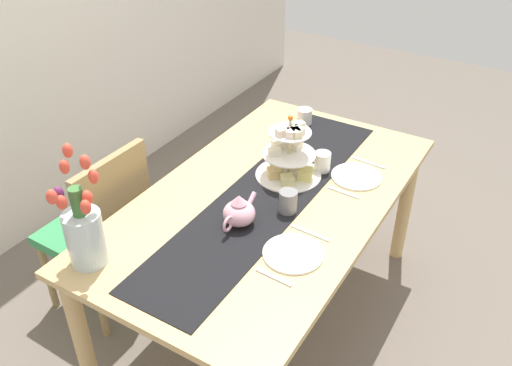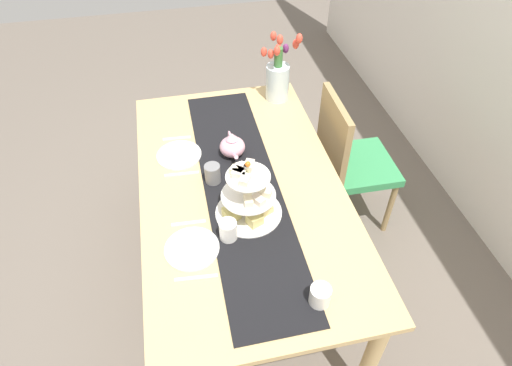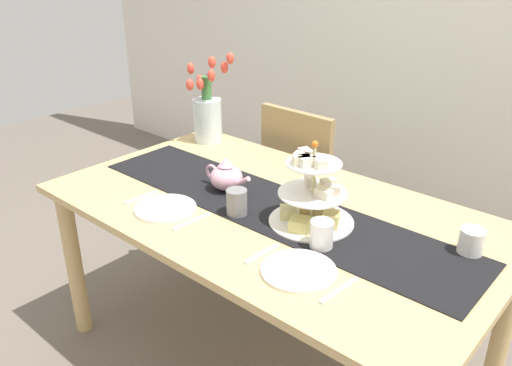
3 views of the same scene
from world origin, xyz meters
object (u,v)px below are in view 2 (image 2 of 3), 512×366
at_px(mug_grey, 213,174).
at_px(fork_left, 177,138).
at_px(tiered_cake_stand, 248,198).
at_px(dinner_plate_left, 179,155).
at_px(cream_jug, 320,296).
at_px(fork_right, 188,223).
at_px(dining_table, 242,199).
at_px(chair_left, 348,158).
at_px(teapot, 232,146).
at_px(knife_right, 196,278).
at_px(knife_left, 182,174).
at_px(mug_white_text, 228,230).
at_px(tulip_vase, 278,77).
at_px(dinner_plate_right, 192,249).

bearing_deg(mug_grey, fork_left, -158.70).
xyz_separation_m(tiered_cake_stand, dinner_plate_left, (-0.47, -0.27, -0.09)).
distance_m(cream_jug, fork_right, 0.66).
relative_size(dining_table, dinner_plate_left, 7.40).
relative_size(chair_left, mug_grey, 9.58).
xyz_separation_m(teapot, mug_grey, (0.18, -0.13, -0.01)).
height_order(fork_left, fork_right, same).
distance_m(chair_left, mug_grey, 0.92).
bearing_deg(knife_right, fork_left, 180.00).
relative_size(knife_left, knife_right, 1.00).
bearing_deg(knife_left, fork_right, 0.00).
relative_size(chair_left, dinner_plate_left, 3.96).
height_order(chair_left, mug_white_text, chair_left).
relative_size(knife_right, mug_grey, 1.79).
distance_m(tiered_cake_stand, cream_jug, 0.53).
xyz_separation_m(knife_right, mug_grey, (-0.53, 0.15, 0.05)).
relative_size(tulip_vase, cream_jug, 5.11).
bearing_deg(mug_white_text, tiered_cake_stand, 136.86).
xyz_separation_m(teapot, knife_right, (0.71, -0.27, -0.06)).
xyz_separation_m(cream_jug, dinner_plate_left, (-0.96, -0.44, -0.04)).
xyz_separation_m(dining_table, mug_grey, (-0.06, -0.13, 0.15)).
bearing_deg(knife_right, tiered_cake_stand, 137.24).
bearing_deg(fork_right, cream_jug, 41.91).
distance_m(teapot, tulip_vase, 0.59).
distance_m(tulip_vase, dinner_plate_right, 1.22).
xyz_separation_m(fork_left, fork_right, (0.62, 0.00, 0.00)).
bearing_deg(cream_jug, dining_table, -165.96).
bearing_deg(dining_table, tiered_cake_stand, 0.03).
distance_m(cream_jug, mug_grey, 0.79).
height_order(tulip_vase, knife_right, tulip_vase).
relative_size(fork_left, mug_grey, 1.58).
relative_size(dining_table, fork_left, 11.35).
distance_m(chair_left, tiered_cake_stand, 0.93).
xyz_separation_m(teapot, fork_left, (-0.20, -0.27, -0.06)).
height_order(fork_left, knife_left, same).
height_order(tiered_cake_stand, mug_grey, tiered_cake_stand).
height_order(cream_jug, mug_grey, mug_grey).
distance_m(chair_left, fork_left, 1.01).
xyz_separation_m(fork_right, mug_white_text, (0.12, 0.16, 0.04)).
xyz_separation_m(chair_left, mug_grey, (0.27, -0.83, 0.29)).
xyz_separation_m(teapot, fork_right, (0.42, -0.27, -0.06)).
height_order(dining_table, dinner_plate_left, dinner_plate_left).
xyz_separation_m(tulip_vase, dinner_plate_left, (0.42, -0.63, -0.14)).
bearing_deg(tulip_vase, fork_left, -66.63).
xyz_separation_m(tiered_cake_stand, fork_right, (0.00, -0.27, -0.09)).
relative_size(dinner_plate_right, mug_white_text, 2.42).
bearing_deg(fork_left, tulip_vase, 113.37).
xyz_separation_m(tiered_cake_stand, knife_left, (-0.32, -0.27, -0.09)).
bearing_deg(mug_white_text, fork_right, -125.78).
bearing_deg(dinner_plate_left, mug_grey, 32.56).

